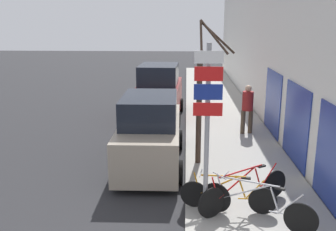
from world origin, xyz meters
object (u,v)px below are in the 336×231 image
Objects in this scene: bicycle_2 at (245,191)px; pedestrian_near at (248,106)px; signpost at (207,122)px; bicycle_0 at (256,205)px; parked_car_0 at (150,133)px; bicycle_1 at (228,195)px; parked_car_1 at (159,94)px; street_tree at (201,99)px.

pedestrian_near reaches higher than bicycle_2.
signpost is 2.00m from bicycle_2.
bicycle_0 is 6.59m from pedestrian_near.
bicycle_0 is 1.20× the size of pedestrian_near.
bicycle_0 is at bearing -55.51° from parked_car_0.
bicycle_1 is 0.47× the size of parked_car_1.
bicycle_0 is (1.05, -0.20, -1.72)m from signpost.
parked_car_1 is at bearing -16.36° from bicycle_2.
bicycle_2 is at bearing -51.31° from parked_car_0.
street_tree is at bearing -14.08° from bicycle_2.
parked_car_1 reaches higher than bicycle_0.
street_tree is (-1.06, 3.37, 1.54)m from bicycle_0.
bicycle_0 is at bearing -123.19° from bicycle_1.
pedestrian_near is at bearing 59.33° from street_tree.
signpost is at bearing -77.80° from parked_car_1.
pedestrian_near is at bearing -42.10° from bicycle_2.
signpost is at bearing 107.36° from bicycle_0.
parked_car_0 is at bearing 42.86° from bicycle_1.
parked_car_0 is (-2.00, 3.07, 0.47)m from bicycle_1.
parked_car_0 is at bearing 172.12° from street_tree.
signpost is 0.89× the size of street_tree.
pedestrian_near is (0.94, 5.84, 0.65)m from bicycle_2.
pedestrian_near is (1.34, 6.01, 0.69)m from bicycle_1.
pedestrian_near is (1.85, 6.31, -1.06)m from signpost.
signpost is 1.69× the size of bicycle_0.
street_tree is at bearing -8.77° from parked_car_0.
street_tree reaches higher than parked_car_1.
bicycle_0 is at bearing -71.83° from parked_car_1.
parked_car_1 is (-2.54, 8.50, 0.55)m from bicycle_2.
bicycle_1 is 1.15× the size of pedestrian_near.
bicycle_0 is at bearing 158.48° from bicycle_2.
bicycle_1 is 6.20m from pedestrian_near.
pedestrian_near reaches higher than bicycle_0.
signpost is 6.66m from pedestrian_near.
street_tree is at bearing 40.10° from pedestrian_near.
bicycle_2 is 0.52× the size of street_tree.
bicycle_2 is at bearing 27.11° from signpost.
parked_car_0 is at bearing 22.08° from pedestrian_near.
parked_car_1 is 2.43× the size of pedestrian_near.
bicycle_2 is (-0.14, 0.67, 0.01)m from bicycle_0.
bicycle_2 is (0.40, 0.17, 0.04)m from bicycle_1.
signpost is at bearing 54.43° from pedestrian_near.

